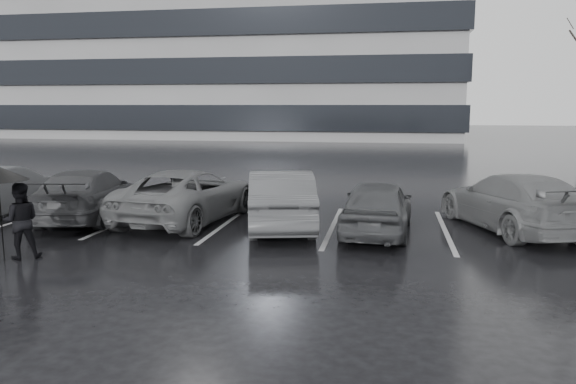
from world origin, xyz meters
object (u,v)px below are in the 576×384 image
at_px(car_west_c, 88,194).
at_px(car_west_d, 0,190).
at_px(car_west_b, 187,195).
at_px(car_main, 377,207).
at_px(pedestrian_right, 20,221).
at_px(car_west_a, 281,199).
at_px(car_east, 514,202).

relative_size(car_west_c, car_west_d, 1.08).
bearing_deg(car_west_b, car_main, 179.70).
distance_m(car_west_c, pedestrian_right, 3.98).
bearing_deg(car_main, pedestrian_right, 30.08).
xyz_separation_m(car_west_a, car_east, (5.73, 0.71, -0.02)).
xyz_separation_m(car_west_a, pedestrian_right, (-4.65, -3.75, 0.04)).
distance_m(car_east, pedestrian_right, 11.30).
bearing_deg(pedestrian_right, car_west_c, -110.98).
xyz_separation_m(car_west_a, car_west_b, (-2.64, 0.44, -0.04)).
height_order(car_main, car_west_d, car_west_d).
bearing_deg(car_west_a, car_west_d, -13.97).
relative_size(car_west_a, car_west_d, 1.03).
bearing_deg(car_west_a, car_main, 160.71).
bearing_deg(car_east, pedestrian_right, 3.35).
relative_size(car_west_d, car_east, 0.88).
distance_m(car_west_b, pedestrian_right, 4.65).
height_order(car_west_b, car_east, car_east).
bearing_deg(car_west_c, car_east, 172.83).
relative_size(car_main, car_west_a, 0.87).
relative_size(car_main, car_west_c, 0.83).
bearing_deg(car_main, car_west_c, 0.74).
xyz_separation_m(car_main, car_east, (3.31, 0.98, 0.05)).
distance_m(car_west_d, pedestrian_right, 5.19).
bearing_deg(car_west_b, car_west_c, 13.56).
distance_m(car_west_b, car_west_d, 5.44).
distance_m(car_west_a, car_west_b, 2.67).
bearing_deg(car_west_a, car_east, 174.17).
bearing_deg(car_west_b, car_east, -170.47).
distance_m(car_west_a, car_east, 5.78).
bearing_deg(pedestrian_right, car_west_a, -172.78).
bearing_deg(car_main, car_west_b, -4.12).
bearing_deg(car_west_d, car_west_a, -177.00).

